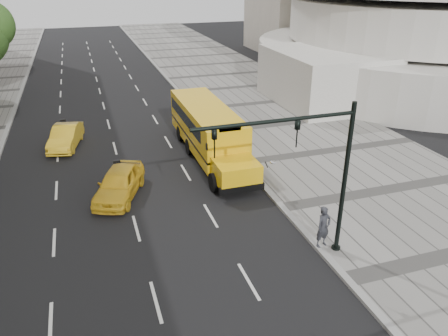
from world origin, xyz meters
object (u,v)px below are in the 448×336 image
object	(u,v)px
pedestrian	(323,227)
traffic_signal	(314,166)
school_bus	(208,127)
taxi_near	(119,183)
taxi_far	(66,137)

from	to	relation	value
pedestrian	traffic_signal	size ratio (longest dim) A/B	0.28
school_bus	traffic_signal	xyz separation A→B (m)	(0.69, -11.59, 2.33)
school_bus	traffic_signal	bearing A→B (deg)	-86.58
school_bus	pedestrian	distance (m)	11.35
school_bus	taxi_near	distance (m)	7.14
taxi_near	pedestrian	size ratio (longest dim) A/B	2.46
traffic_signal	school_bus	bearing A→B (deg)	93.42
taxi_near	traffic_signal	size ratio (longest dim) A/B	0.70
school_bus	traffic_signal	distance (m)	11.84
taxi_near	traffic_signal	xyz separation A→B (m)	(6.54, -7.62, 3.33)
taxi_near	taxi_far	bearing A→B (deg)	130.79
school_bus	traffic_signal	world-z (taller)	traffic_signal
pedestrian	taxi_far	bearing A→B (deg)	110.72
school_bus	taxi_far	size ratio (longest dim) A/B	2.70
traffic_signal	taxi_far	bearing A→B (deg)	120.39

